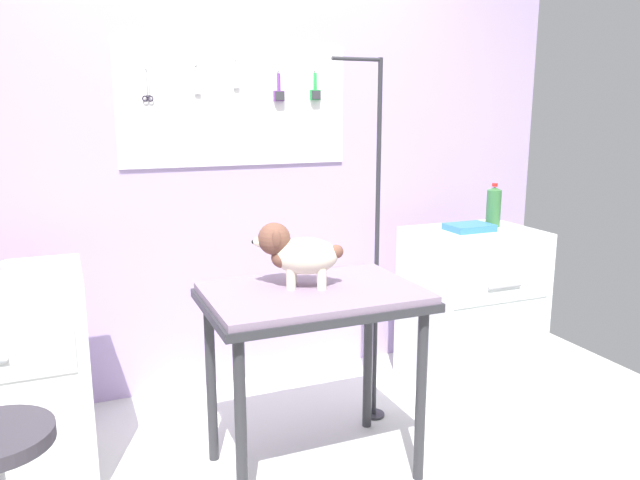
{
  "coord_description": "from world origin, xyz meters",
  "views": [
    {
      "loc": [
        -0.86,
        -2.03,
        1.55
      ],
      "look_at": [
        0.09,
        0.25,
        1.01
      ],
      "focal_mm": 34.98,
      "sensor_mm": 36.0,
      "label": 1
    }
  ],
  "objects_px": {
    "dog": "(297,253)",
    "soda_bottle": "(494,207)",
    "grooming_arm": "(375,259)",
    "cabinet_right": "(471,307)",
    "grooming_table": "(313,311)"
  },
  "relations": [
    {
      "from": "grooming_table",
      "to": "dog",
      "type": "height_order",
      "value": "dog"
    },
    {
      "from": "grooming_table",
      "to": "dog",
      "type": "relative_size",
      "value": 2.43
    },
    {
      "from": "soda_bottle",
      "to": "grooming_arm",
      "type": "bearing_deg",
      "value": -164.94
    },
    {
      "from": "grooming_arm",
      "to": "cabinet_right",
      "type": "bearing_deg",
      "value": 13.73
    },
    {
      "from": "grooming_arm",
      "to": "soda_bottle",
      "type": "relative_size",
      "value": 7.19
    },
    {
      "from": "grooming_table",
      "to": "dog",
      "type": "distance_m",
      "value": 0.25
    },
    {
      "from": "cabinet_right",
      "to": "dog",
      "type": "bearing_deg",
      "value": -160.38
    },
    {
      "from": "grooming_table",
      "to": "grooming_arm",
      "type": "distance_m",
      "value": 0.57
    },
    {
      "from": "grooming_arm",
      "to": "soda_bottle",
      "type": "xyz_separation_m",
      "value": [
        0.87,
        0.23,
        0.17
      ]
    },
    {
      "from": "dog",
      "to": "cabinet_right",
      "type": "bearing_deg",
      "value": 19.62
    },
    {
      "from": "cabinet_right",
      "to": "soda_bottle",
      "type": "relative_size",
      "value": 3.59
    },
    {
      "from": "grooming_arm",
      "to": "dog",
      "type": "xyz_separation_m",
      "value": [
        -0.5,
        -0.26,
        0.13
      ]
    },
    {
      "from": "cabinet_right",
      "to": "grooming_arm",
      "type": "bearing_deg",
      "value": -166.27
    },
    {
      "from": "grooming_table",
      "to": "soda_bottle",
      "type": "distance_m",
      "value": 1.46
    },
    {
      "from": "dog",
      "to": "soda_bottle",
      "type": "distance_m",
      "value": 1.46
    }
  ]
}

